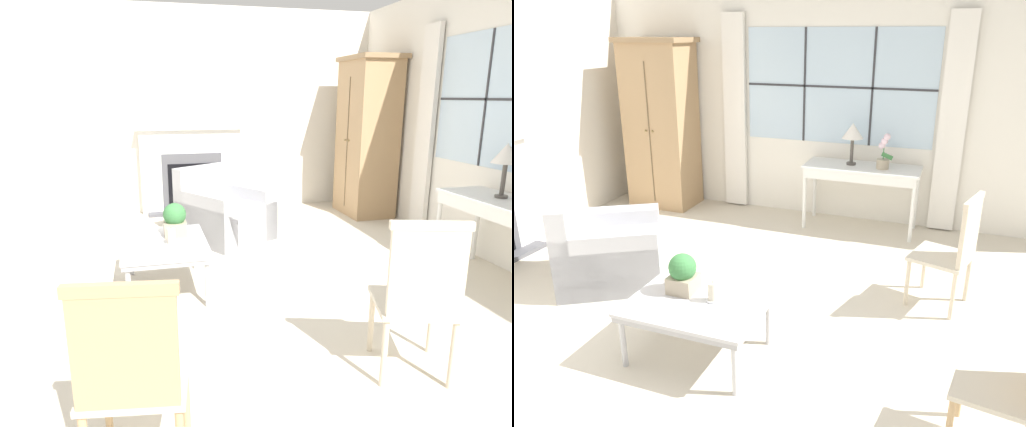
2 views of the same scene
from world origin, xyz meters
TOP-DOWN VIEW (x-y plane):
  - ground_plane at (0.00, 0.00)m, footprint 14.00×14.00m
  - wall_left at (-3.03, 0.60)m, footprint 0.06×7.20m
  - fireplace at (-2.91, 0.33)m, footprint 0.34×1.48m
  - armoire at (-2.21, 2.67)m, footprint 0.89×0.63m
  - console_table at (0.40, 2.68)m, footprint 1.30×0.53m
  - table_lamp at (0.26, 2.71)m, footprint 0.24×0.24m
  - armchair_upholstered at (-1.52, 0.55)m, footprint 1.18×1.16m
  - side_chair_wooden at (1.45, 1.15)m, footprint 0.55×0.55m
  - accent_chair_wooden at (1.82, -0.42)m, footprint 0.50×0.50m
  - coffee_table at (-0.19, -0.19)m, footprint 0.94×0.69m
  - potted_plant_small at (-0.35, -0.09)m, footprint 0.20×0.20m
  - pillar_candle at (-0.09, -0.14)m, footprint 0.10×0.10m

SIDE VIEW (x-z plane):
  - ground_plane at x=0.00m, z-range 0.00..0.00m
  - armchair_upholstered at x=-1.52m, z-range -0.13..0.70m
  - coffee_table at x=-0.19m, z-range 0.17..0.60m
  - pillar_candle at x=-0.09m, z-range 0.42..0.57m
  - accent_chair_wooden at x=1.82m, z-range 0.05..1.01m
  - side_chair_wooden at x=1.45m, z-range 0.05..1.04m
  - potted_plant_small at x=-0.35m, z-range 0.43..0.72m
  - console_table at x=0.40m, z-range 0.29..1.04m
  - fireplace at x=-2.91m, z-range -0.36..1.78m
  - armoire at x=-2.21m, z-range 0.01..2.14m
  - table_lamp at x=0.26m, z-range 0.89..1.36m
  - wall_left at x=-3.03m, z-range 0.00..2.80m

